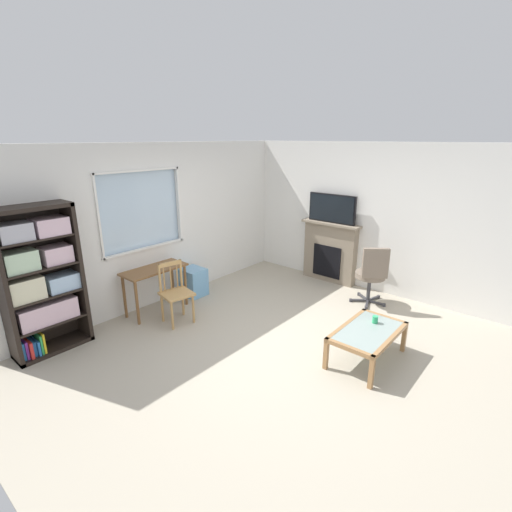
{
  "coord_description": "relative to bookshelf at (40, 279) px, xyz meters",
  "views": [
    {
      "loc": [
        -3.48,
        -2.69,
        2.63
      ],
      "look_at": [
        0.15,
        0.41,
        1.09
      ],
      "focal_mm": 26.05,
      "sensor_mm": 36.0,
      "label": 1
    }
  ],
  "objects": [
    {
      "name": "wall_back_with_window",
      "position": [
        2.02,
        0.24,
        0.28
      ],
      "size": [
        5.17,
        0.15,
        2.56
      ],
      "color": "white",
      "rests_on": "ground"
    },
    {
      "name": "plastic_drawer_unit",
      "position": [
        2.34,
        -0.06,
        -0.73
      ],
      "size": [
        0.35,
        0.4,
        0.47
      ],
      "primitive_type": "cube",
      "color": "#72ADDB",
      "rests_on": "ground"
    },
    {
      "name": "ground",
      "position": [
        1.98,
        -2.08,
        -0.98
      ],
      "size": [
        6.17,
        5.64,
        0.02
      ],
      "primitive_type": "cube",
      "color": "#B2A893"
    },
    {
      "name": "bookshelf",
      "position": [
        0.0,
        0.0,
        0.0
      ],
      "size": [
        0.9,
        0.38,
        1.88
      ],
      "color": "black",
      "rests_on": "ground"
    },
    {
      "name": "coffee_table",
      "position": [
        2.41,
        -3.2,
        -0.62
      ],
      "size": [
        1.03,
        0.61,
        0.41
      ],
      "color": "#8C9E99",
      "rests_on": "ground"
    },
    {
      "name": "desk_under_window",
      "position": [
        1.55,
        -0.11,
        -0.38
      ],
      "size": [
        0.99,
        0.44,
        0.71
      ],
      "color": "brown",
      "rests_on": "ground"
    },
    {
      "name": "sippy_cup",
      "position": [
        2.64,
        -3.19,
        -0.52
      ],
      "size": [
        0.07,
        0.07,
        0.09
      ],
      "primitive_type": "cylinder",
      "color": "#33B770",
      "rests_on": "coffee_table"
    },
    {
      "name": "fireplace",
      "position": [
        4.47,
        -1.49,
        -0.4
      ],
      "size": [
        0.26,
        1.13,
        1.13
      ],
      "color": "gray",
      "rests_on": "ground"
    },
    {
      "name": "office_chair",
      "position": [
        3.95,
        -2.56,
        -0.41
      ],
      "size": [
        0.62,
        0.58,
        1.0
      ],
      "color": "#7A6B5B",
      "rests_on": "ground"
    },
    {
      "name": "tv",
      "position": [
        4.45,
        -1.49,
        0.42
      ],
      "size": [
        0.06,
        0.92,
        0.52
      ],
      "color": "black",
      "rests_on": "fireplace"
    },
    {
      "name": "wall_right",
      "position": [
        4.63,
        -2.08,
        0.31
      ],
      "size": [
        0.12,
        4.84,
        2.56
      ],
      "primitive_type": "cube",
      "color": "white",
      "rests_on": "ground"
    },
    {
      "name": "wooden_chair",
      "position": [
        1.53,
        -0.62,
        -0.5
      ],
      "size": [
        0.49,
        0.47,
        0.9
      ],
      "color": "tan",
      "rests_on": "ground"
    }
  ]
}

